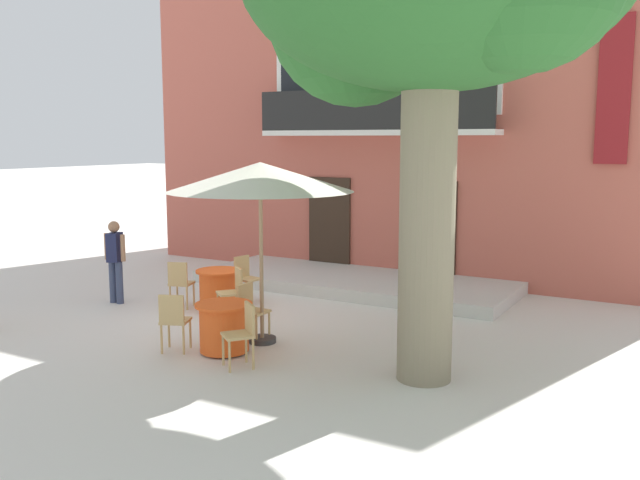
% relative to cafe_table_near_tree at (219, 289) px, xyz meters
% --- Properties ---
extents(ground_plane, '(120.00, 120.00, 0.00)m').
position_rel_cafe_table_near_tree_xyz_m(ground_plane, '(1.19, -0.73, -0.39)').
color(ground_plane, silver).
extents(building_facade, '(13.00, 5.09, 7.50)m').
position_rel_cafe_table_near_tree_xyz_m(building_facade, '(1.33, 6.25, 3.36)').
color(building_facade, '#BC5B4C').
rests_on(building_facade, ground).
extents(entrance_step_platform, '(6.86, 2.56, 0.25)m').
position_rel_cafe_table_near_tree_xyz_m(entrance_step_platform, '(1.33, 2.99, -0.27)').
color(entrance_step_platform, silver).
rests_on(entrance_step_platform, ground).
extents(cafe_table_near_tree, '(0.86, 0.86, 0.76)m').
position_rel_cafe_table_near_tree_xyz_m(cafe_table_near_tree, '(0.00, 0.00, 0.00)').
color(cafe_table_near_tree, '#EA561E').
rests_on(cafe_table_near_tree, ground).
extents(cafe_chair_near_tree_0, '(0.47, 0.47, 0.91)m').
position_rel_cafe_table_near_tree_xyz_m(cafe_chair_near_tree_0, '(0.07, 0.75, 0.14)').
color(cafe_chair_near_tree_0, tan).
rests_on(cafe_chair_near_tree_0, ground).
extents(cafe_chair_near_tree_1, '(0.51, 0.51, 0.91)m').
position_rel_cafe_table_near_tree_xyz_m(cafe_chair_near_tree_1, '(-0.69, -0.31, 0.14)').
color(cafe_chair_near_tree_1, tan).
rests_on(cafe_chair_near_tree_1, ground).
extents(cafe_chair_near_tree_2, '(0.56, 0.56, 0.91)m').
position_rel_cafe_table_near_tree_xyz_m(cafe_chair_near_tree_2, '(0.64, -0.40, 0.14)').
color(cafe_chair_near_tree_2, tan).
rests_on(cafe_chair_near_tree_2, ground).
extents(cafe_table_middle, '(0.86, 0.86, 0.76)m').
position_rel_cafe_table_near_tree_xyz_m(cafe_table_middle, '(1.74, -2.09, 0.00)').
color(cafe_table_middle, '#EA561E').
rests_on(cafe_table_middle, ground).
extents(cafe_chair_middle_0, '(0.56, 0.56, 0.91)m').
position_rel_cafe_table_near_tree_xyz_m(cafe_chair_middle_0, '(2.38, -2.48, 0.14)').
color(cafe_chair_middle_0, tan).
rests_on(cafe_chair_middle_0, ground).
extents(cafe_chair_middle_1, '(0.41, 0.41, 0.91)m').
position_rel_cafe_table_near_tree_xyz_m(cafe_chair_middle_1, '(1.68, -1.33, 0.14)').
color(cafe_chair_middle_1, tan).
rests_on(cafe_chair_middle_1, ground).
extents(cafe_chair_middle_2, '(0.53, 0.53, 0.91)m').
position_rel_cafe_table_near_tree_xyz_m(cafe_chair_middle_2, '(1.08, -2.46, 0.14)').
color(cafe_chair_middle_2, tan).
rests_on(cafe_chair_middle_2, ground).
extents(cafe_umbrella, '(2.90, 2.90, 2.85)m').
position_rel_cafe_table_near_tree_xyz_m(cafe_umbrella, '(1.93, -1.36, 2.22)').
color(cafe_umbrella, '#997A56').
rests_on(cafe_umbrella, ground).
extents(pedestrian_mid_plaza, '(0.53, 0.40, 1.62)m').
position_rel_cafe_table_near_tree_xyz_m(pedestrian_mid_plaza, '(-2.07, -0.60, 0.52)').
color(pedestrian_mid_plaza, '#384260').
rests_on(pedestrian_mid_plaza, ground).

